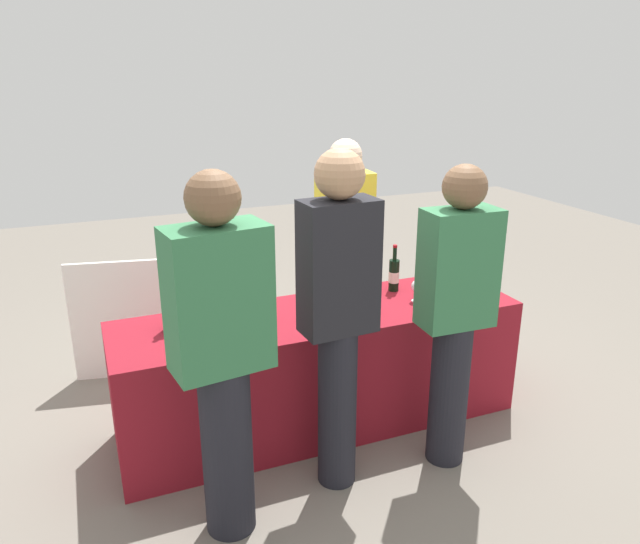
% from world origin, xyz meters
% --- Properties ---
extents(ground_plane, '(12.00, 12.00, 0.00)m').
position_xyz_m(ground_plane, '(0.00, 0.00, 0.00)').
color(ground_plane, slate).
extents(tasting_table, '(2.40, 0.67, 0.73)m').
position_xyz_m(tasting_table, '(0.00, 0.00, 0.37)').
color(tasting_table, maroon).
rests_on(tasting_table, ground_plane).
extents(wine_bottle_0, '(0.07, 0.07, 0.32)m').
position_xyz_m(wine_bottle_0, '(-0.85, 0.08, 0.85)').
color(wine_bottle_0, black).
rests_on(wine_bottle_0, tasting_table).
extents(wine_bottle_1, '(0.07, 0.07, 0.31)m').
position_xyz_m(wine_bottle_1, '(-0.33, 0.08, 0.84)').
color(wine_bottle_1, black).
rests_on(wine_bottle_1, tasting_table).
extents(wine_bottle_2, '(0.08, 0.08, 0.32)m').
position_xyz_m(wine_bottle_2, '(0.40, 0.17, 0.85)').
color(wine_bottle_2, black).
rests_on(wine_bottle_2, tasting_table).
extents(wine_bottle_3, '(0.07, 0.07, 0.30)m').
position_xyz_m(wine_bottle_3, '(0.58, 0.16, 0.84)').
color(wine_bottle_3, black).
rests_on(wine_bottle_3, tasting_table).
extents(wine_bottle_4, '(0.08, 0.08, 0.29)m').
position_xyz_m(wine_bottle_4, '(0.78, 0.14, 0.84)').
color(wine_bottle_4, black).
rests_on(wine_bottle_4, tasting_table).
extents(wine_bottle_5, '(0.07, 0.07, 0.34)m').
position_xyz_m(wine_bottle_5, '(0.92, 0.16, 0.86)').
color(wine_bottle_5, black).
rests_on(wine_bottle_5, tasting_table).
extents(wine_glass_0, '(0.07, 0.07, 0.13)m').
position_xyz_m(wine_glass_0, '(-0.10, -0.08, 0.82)').
color(wine_glass_0, silver).
rests_on(wine_glass_0, tasting_table).
extents(wine_glass_1, '(0.06, 0.06, 0.13)m').
position_xyz_m(wine_glass_1, '(0.26, -0.13, 0.83)').
color(wine_glass_1, silver).
rests_on(wine_glass_1, tasting_table).
extents(wine_glass_2, '(0.07, 0.07, 0.14)m').
position_xyz_m(wine_glass_2, '(0.62, -0.06, 0.83)').
color(wine_glass_2, silver).
rests_on(wine_glass_2, tasting_table).
extents(wine_glass_3, '(0.06, 0.06, 0.13)m').
position_xyz_m(wine_glass_3, '(0.87, -0.06, 0.83)').
color(wine_glass_3, silver).
rests_on(wine_glass_3, tasting_table).
extents(ice_bucket, '(0.21, 0.21, 0.20)m').
position_xyz_m(ice_bucket, '(-0.70, 0.14, 0.83)').
color(ice_bucket, silver).
rests_on(ice_bucket, tasting_table).
extents(server_pouring, '(0.39, 0.24, 1.66)m').
position_xyz_m(server_pouring, '(0.42, 0.60, 0.91)').
color(server_pouring, black).
rests_on(server_pouring, ground_plane).
extents(guest_0, '(0.45, 0.29, 1.72)m').
position_xyz_m(guest_0, '(-0.74, -0.68, 0.93)').
color(guest_0, black).
rests_on(guest_0, ground_plane).
extents(guest_1, '(0.37, 0.24, 1.76)m').
position_xyz_m(guest_1, '(-0.13, -0.55, 0.98)').
color(guest_1, black).
rests_on(guest_1, ground_plane).
extents(guest_2, '(0.39, 0.22, 1.66)m').
position_xyz_m(guest_2, '(0.51, -0.61, 0.91)').
color(guest_2, black).
rests_on(guest_2, ground_plane).
extents(menu_board, '(0.61, 0.15, 0.85)m').
position_xyz_m(menu_board, '(-1.08, 1.07, 0.43)').
color(menu_board, white).
rests_on(menu_board, ground_plane).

